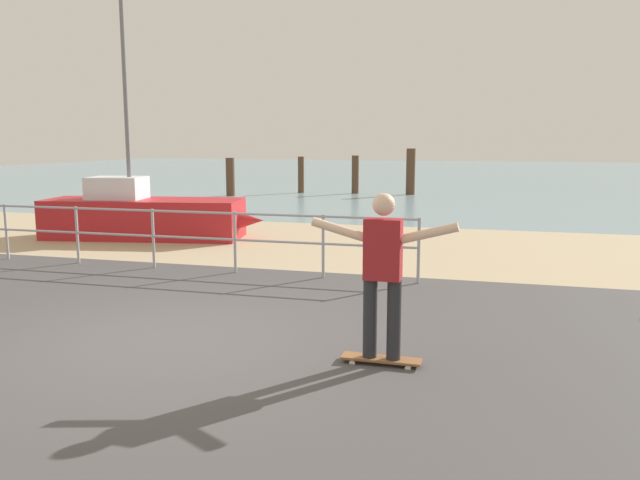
{
  "coord_description": "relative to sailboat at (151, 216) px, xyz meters",
  "views": [
    {
      "loc": [
        3.48,
        -6.17,
        2.25
      ],
      "look_at": [
        1.22,
        2.0,
        0.9
      ],
      "focal_mm": 35.81,
      "sensor_mm": 36.0,
      "label": 1
    }
  ],
  "objects": [
    {
      "name": "groyne_post_2",
      "position": [
        1.92,
        12.89,
        0.26
      ],
      "size": [
        0.29,
        0.29,
        1.57
      ],
      "primitive_type": "cylinder",
      "color": "#513826",
      "rests_on": "ground"
    },
    {
      "name": "groyne_post_3",
      "position": [
        4.18,
        12.98,
        0.41
      ],
      "size": [
        0.36,
        0.36,
        1.86
      ],
      "primitive_type": "cylinder",
      "color": "#513826",
      "rests_on": "ground"
    },
    {
      "name": "railing_fence",
      "position": [
        1.81,
        -3.02,
        0.17
      ],
      "size": [
        9.24,
        0.05,
        1.05
      ],
      "color": "#9EA0A5",
      "rests_on": "ground"
    },
    {
      "name": "groyne_post_0",
      "position": [
        -2.59,
        10.52,
        0.23
      ],
      "size": [
        0.34,
        0.34,
        1.51
      ],
      "primitive_type": "cylinder",
      "color": "#513826",
      "rests_on": "ground"
    },
    {
      "name": "skateboard",
      "position": [
        6.48,
        -6.74,
        -0.46
      ],
      "size": [
        0.8,
        0.21,
        0.08
      ],
      "color": "brown",
      "rests_on": "ground"
    },
    {
      "name": "sailboat",
      "position": [
        0.0,
        0.0,
        0.0
      ],
      "size": [
        5.06,
        2.11,
        5.61
      ],
      "color": "#B21E23",
      "rests_on": "ground"
    },
    {
      "name": "ground_plane",
      "position": [
        4.04,
        -7.62,
        -0.53
      ],
      "size": [
        24.0,
        10.0,
        0.04
      ],
      "primitive_type": "cube",
      "color": "#474444",
      "rests_on": "ground"
    },
    {
      "name": "groyne_post_1",
      "position": [
        -0.34,
        12.65,
        0.23
      ],
      "size": [
        0.26,
        0.26,
        1.52
      ],
      "primitive_type": "cylinder",
      "color": "#513826",
      "rests_on": "ground"
    },
    {
      "name": "skateboarder",
      "position": [
        6.48,
        -6.74,
        0.49
      ],
      "size": [
        1.45,
        0.22,
        1.65
      ],
      "color": "#26262B",
      "rests_on": "skateboard"
    },
    {
      "name": "beach_strip",
      "position": [
        4.04,
        0.38,
        -0.53
      ],
      "size": [
        24.0,
        6.0,
        0.04
      ],
      "primitive_type": "cube",
      "color": "tan",
      "rests_on": "ground"
    },
    {
      "name": "sea_surface",
      "position": [
        4.04,
        28.38,
        -0.53
      ],
      "size": [
        72.0,
        50.0,
        0.04
      ],
      "primitive_type": "cube",
      "color": "#75939E",
      "rests_on": "ground"
    }
  ]
}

